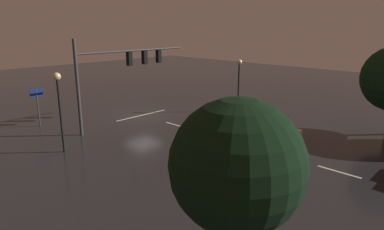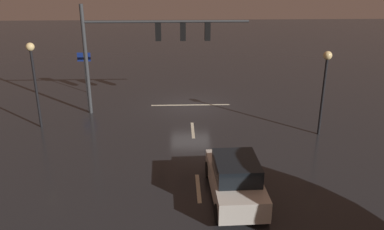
{
  "view_description": "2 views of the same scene",
  "coord_description": "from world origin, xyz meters",
  "px_view_note": "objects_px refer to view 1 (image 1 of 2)",
  "views": [
    {
      "loc": [
        16.66,
        21.63,
        7.24
      ],
      "look_at": [
        0.38,
        6.0,
        1.22
      ],
      "focal_mm": 31.75,
      "sensor_mm": 36.0,
      "label": 1
    },
    {
      "loc": [
        0.76,
        24.26,
        8.61
      ],
      "look_at": [
        0.12,
        6.16,
        1.71
      ],
      "focal_mm": 37.96,
      "sensor_mm": 36.0,
      "label": 2
    }
  ],
  "objects_px": {
    "street_lamp_right_kerb": "(59,97)",
    "route_sign": "(37,99)",
    "traffic_signal_assembly": "(122,66)",
    "tree_right_near": "(237,166)",
    "street_lamp_left_kerb": "(239,75)",
    "car_approaching": "(264,130)"
  },
  "relations": [
    {
      "from": "car_approaching",
      "to": "street_lamp_right_kerb",
      "type": "distance_m",
      "value": 12.51
    },
    {
      "from": "car_approaching",
      "to": "street_lamp_left_kerb",
      "type": "bearing_deg",
      "value": -131.52
    },
    {
      "from": "traffic_signal_assembly",
      "to": "street_lamp_right_kerb",
      "type": "height_order",
      "value": "traffic_signal_assembly"
    },
    {
      "from": "route_sign",
      "to": "traffic_signal_assembly",
      "type": "bearing_deg",
      "value": 138.08
    },
    {
      "from": "street_lamp_left_kerb",
      "to": "street_lamp_right_kerb",
      "type": "height_order",
      "value": "street_lamp_right_kerb"
    },
    {
      "from": "street_lamp_right_kerb",
      "to": "tree_right_near",
      "type": "xyz_separation_m",
      "value": [
        2.12,
        13.93,
        0.64
      ]
    },
    {
      "from": "traffic_signal_assembly",
      "to": "route_sign",
      "type": "xyz_separation_m",
      "value": [
        4.59,
        -4.12,
        -2.34
      ]
    },
    {
      "from": "tree_right_near",
      "to": "route_sign",
      "type": "bearing_deg",
      "value": -99.38
    },
    {
      "from": "street_lamp_left_kerb",
      "to": "street_lamp_right_kerb",
      "type": "bearing_deg",
      "value": -5.73
    },
    {
      "from": "street_lamp_left_kerb",
      "to": "route_sign",
      "type": "bearing_deg",
      "value": -29.52
    },
    {
      "from": "route_sign",
      "to": "tree_right_near",
      "type": "xyz_separation_m",
      "value": [
        3.34,
        20.23,
        1.9
      ]
    },
    {
      "from": "car_approaching",
      "to": "route_sign",
      "type": "relative_size",
      "value": 1.55
    },
    {
      "from": "street_lamp_left_kerb",
      "to": "street_lamp_right_kerb",
      "type": "xyz_separation_m",
      "value": [
        15.0,
        -1.51,
        0.15
      ]
    },
    {
      "from": "car_approaching",
      "to": "traffic_signal_assembly",
      "type": "bearing_deg",
      "value": -67.86
    },
    {
      "from": "street_lamp_right_kerb",
      "to": "tree_right_near",
      "type": "height_order",
      "value": "tree_right_near"
    },
    {
      "from": "street_lamp_left_kerb",
      "to": "route_sign",
      "type": "relative_size",
      "value": 1.56
    },
    {
      "from": "route_sign",
      "to": "tree_right_near",
      "type": "distance_m",
      "value": 20.59
    },
    {
      "from": "traffic_signal_assembly",
      "to": "street_lamp_right_kerb",
      "type": "relative_size",
      "value": 2.02
    },
    {
      "from": "street_lamp_right_kerb",
      "to": "route_sign",
      "type": "bearing_deg",
      "value": -100.98
    },
    {
      "from": "street_lamp_right_kerb",
      "to": "traffic_signal_assembly",
      "type": "bearing_deg",
      "value": -159.45
    },
    {
      "from": "car_approaching",
      "to": "street_lamp_right_kerb",
      "type": "relative_size",
      "value": 0.94
    },
    {
      "from": "car_approaching",
      "to": "tree_right_near",
      "type": "distance_m",
      "value": 13.87
    }
  ]
}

